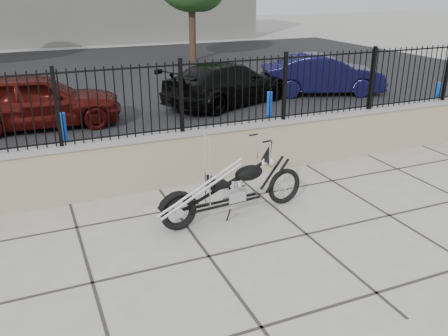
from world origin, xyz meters
TOP-DOWN VIEW (x-y plane):
  - ground_plane at (0.00, 0.00)m, footprint 90.00×90.00m
  - parking_lot at (0.00, 12.50)m, footprint 30.00×30.00m
  - retaining_wall at (0.00, 2.50)m, footprint 14.00×0.36m
  - iron_fence at (0.00, 2.50)m, footprint 14.00×0.08m
  - chopper_motorcycle at (-0.76, 0.93)m, footprint 2.34×0.63m
  - car_red at (-3.16, 7.25)m, footprint 4.06×1.83m
  - car_black at (2.12, 7.65)m, footprint 4.60×3.20m
  - car_blue at (5.45, 7.72)m, footprint 4.06×2.48m
  - bollard_a at (-2.84, 4.21)m, footprint 0.16×0.16m
  - bollard_b at (1.70, 4.34)m, footprint 0.14×0.14m
  - bollard_c at (6.81, 4.30)m, footprint 0.11×0.11m

SIDE VIEW (x-z plane):
  - ground_plane at x=0.00m, z-range 0.00..0.00m
  - parking_lot at x=0.00m, z-range 0.00..0.00m
  - bollard_c at x=6.81m, z-range 0.00..0.88m
  - retaining_wall at x=0.00m, z-range 0.00..0.96m
  - bollard_b at x=1.70m, z-range 0.00..1.05m
  - bollard_a at x=-2.84m, z-range 0.00..1.06m
  - car_black at x=2.12m, z-range 0.00..1.24m
  - car_blue at x=5.45m, z-range 0.00..1.26m
  - car_red at x=-3.16m, z-range 0.00..1.35m
  - chopper_motorcycle at x=-0.76m, z-range 0.00..1.39m
  - iron_fence at x=0.00m, z-range 0.96..2.16m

